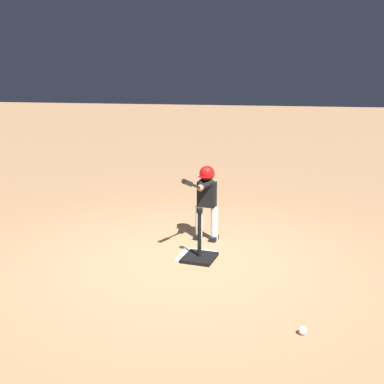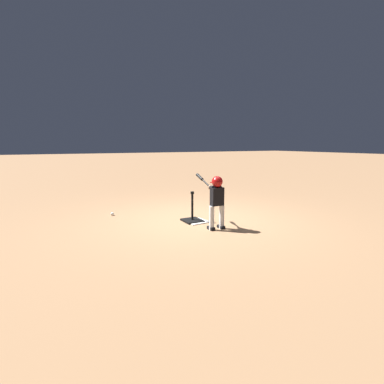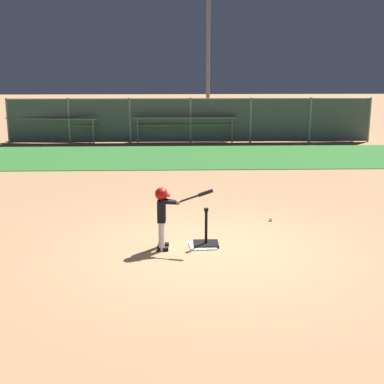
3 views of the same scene
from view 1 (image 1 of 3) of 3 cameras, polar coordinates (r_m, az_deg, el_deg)
The scene contains 5 objects.
ground_plane at distance 5.60m, azimuth -0.98°, elevation -8.65°, with size 90.00×90.00×0.00m, color #99704C.
home_plate at distance 5.71m, azimuth 0.60°, elevation -8.13°, with size 0.44×0.44×0.02m, color white.
batting_tee at distance 5.60m, azimuth 0.95°, elevation -7.66°, with size 0.42×0.38×0.65m.
batter_child at distance 6.12m, azimuth 1.78°, elevation -0.28°, with size 0.96×0.33×1.04m.
baseball at distance 4.17m, azimuth 13.87°, elevation -16.72°, with size 0.07×0.07×0.07m, color white.
Camera 1 is at (4.87, 1.81, 2.09)m, focal length 42.00 mm.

